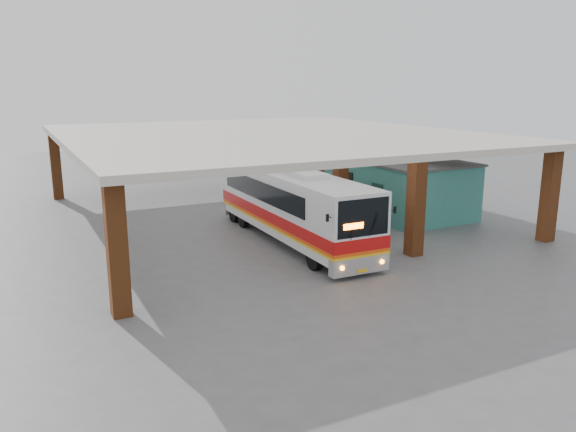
# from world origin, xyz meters

# --- Properties ---
(ground) EXTENTS (90.00, 90.00, 0.00)m
(ground) POSITION_xyz_m (0.00, 0.00, 0.00)
(ground) COLOR #515154
(ground) RESTS_ON ground
(brick_columns) EXTENTS (20.10, 21.60, 4.35)m
(brick_columns) POSITION_xyz_m (1.43, 5.00, 2.17)
(brick_columns) COLOR brown
(brick_columns) RESTS_ON ground
(canopy_roof) EXTENTS (21.00, 23.00, 0.30)m
(canopy_roof) POSITION_xyz_m (0.50, 6.50, 4.50)
(canopy_roof) COLOR beige
(canopy_roof) RESTS_ON brick_columns
(shop_building) EXTENTS (5.20, 8.20, 3.11)m
(shop_building) POSITION_xyz_m (7.49, 4.00, 1.56)
(shop_building) COLOR #2C6F62
(shop_building) RESTS_ON ground
(coach_bus) EXTENTS (2.65, 11.97, 3.48)m
(coach_bus) POSITION_xyz_m (-0.67, 1.28, 1.73)
(coach_bus) COLOR silver
(coach_bus) RESTS_ON ground
(motorcycle) EXTENTS (1.91, 1.18, 0.95)m
(motorcycle) POSITION_xyz_m (2.97, 0.34, 0.47)
(motorcycle) COLOR black
(motorcycle) RESTS_ON ground
(pedestrian) EXTENTS (0.81, 0.69, 1.87)m
(pedestrian) POSITION_xyz_m (0.81, -1.04, 0.94)
(pedestrian) COLOR red
(pedestrian) RESTS_ON ground
(red_chair) EXTENTS (0.46, 0.46, 0.83)m
(red_chair) POSITION_xyz_m (5.10, 5.68, 0.38)
(red_chair) COLOR red
(red_chair) RESTS_ON ground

